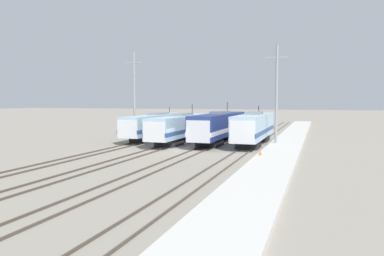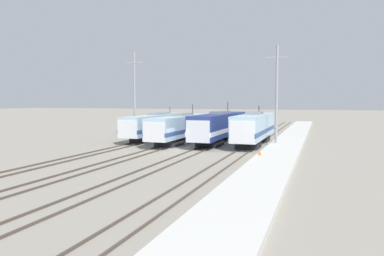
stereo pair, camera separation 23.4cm
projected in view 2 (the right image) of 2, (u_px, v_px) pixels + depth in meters
The scene contains 13 objects.
ground_plane at pixel (179, 150), 43.57m from camera, with size 400.00×400.00×0.00m, color gray.
rail_pair_far_left at pixel (122, 147), 45.98m from camera, with size 1.51×120.00×0.15m.
rail_pair_center_left at pixel (159, 148), 44.37m from camera, with size 1.51×120.00×0.15m.
rail_pair_center_right at pixel (199, 150), 42.76m from camera, with size 1.51×120.00×0.15m.
rail_pair_far_right at pixel (242, 152), 41.15m from camera, with size 1.51×120.00×0.15m.
locomotive_far_left at pixel (158, 125), 55.84m from camera, with size 2.98×19.72×4.68m.
locomotive_center_left at pixel (181, 127), 51.28m from camera, with size 2.97×19.21×5.15m.
locomotive_center_right at pixel (219, 126), 51.15m from camera, with size 3.09×19.94×5.52m.
locomotive_far_right at pixel (254, 128), 48.20m from camera, with size 3.10×16.53×5.02m.
catenary_tower_left at pixel (135, 95), 53.24m from camera, with size 2.81×0.33×12.61m.
catenary_tower_right at pixel (277, 94), 46.77m from camera, with size 2.81×0.33×12.61m.
platform at pixel (280, 153), 39.78m from camera, with size 4.00×120.00×0.40m.
traffic_cone at pixel (260, 153), 36.46m from camera, with size 0.35×0.35×0.51m.
Camera 2 is at (15.59, -40.39, 5.73)m, focal length 35.00 mm.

